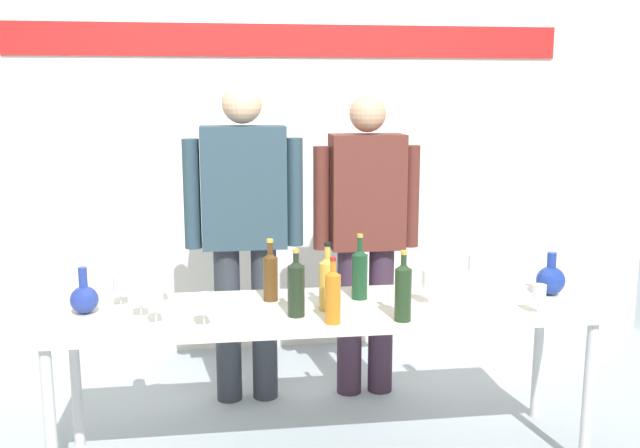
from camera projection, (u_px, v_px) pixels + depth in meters
name	position (u px, v px, depth m)	size (l,w,h in m)	color
back_wall	(290.00, 122.00, 4.61)	(4.98, 0.11, 3.00)	white
display_table	(324.00, 318.00, 3.25)	(2.45, 0.62, 0.74)	silver
decanter_blue_left	(84.00, 298.00, 3.12)	(0.12, 0.12, 0.21)	navy
decanter_blue_right	(551.00, 279.00, 3.41)	(0.14, 0.14, 0.21)	navy
presenter_left	(244.00, 222.00, 3.83)	(0.64, 0.22, 1.74)	#2E333B
presenter_right	(366.00, 228.00, 3.93)	(0.59, 0.22, 1.68)	#372536
wine_bottle_0	(270.00, 274.00, 3.30)	(0.07, 0.07, 0.29)	#503215
wine_bottle_1	(327.00, 281.00, 3.16)	(0.08, 0.08, 0.31)	gold
wine_bottle_2	(403.00, 290.00, 3.01)	(0.07, 0.07, 0.31)	#21381E
wine_bottle_3	(296.00, 287.00, 3.07)	(0.07, 0.07, 0.30)	black
wine_bottle_4	(334.00, 295.00, 2.97)	(0.07, 0.07, 0.29)	orange
wine_bottle_5	(360.00, 272.00, 3.33)	(0.07, 0.07, 0.31)	#163F25
wine_glass_left_0	(161.00, 278.00, 3.26)	(0.07, 0.07, 0.17)	white
wine_glass_left_1	(204.00, 303.00, 2.93)	(0.07, 0.07, 0.14)	white
wine_glass_left_2	(141.00, 294.00, 3.05)	(0.07, 0.07, 0.14)	white
wine_glass_left_3	(138.00, 277.00, 3.35)	(0.07, 0.07, 0.15)	white
wine_glass_left_4	(155.00, 300.00, 2.96)	(0.06, 0.06, 0.15)	white
wine_glass_left_5	(120.00, 285.00, 3.21)	(0.07, 0.07, 0.15)	white
wine_glass_right_0	(474.00, 264.00, 3.58)	(0.06, 0.06, 0.15)	white
wine_glass_right_1	(539.00, 293.00, 3.10)	(0.06, 0.06, 0.13)	white
wine_glass_right_2	(430.00, 280.00, 3.23)	(0.07, 0.07, 0.16)	white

